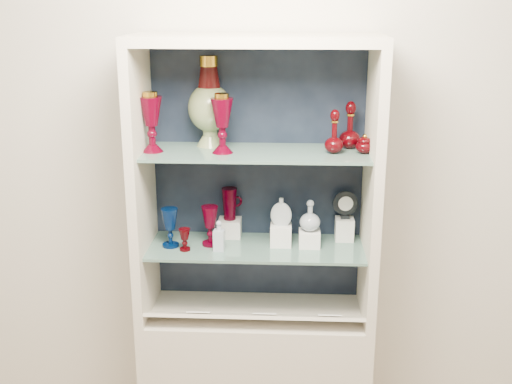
{
  "coord_description": "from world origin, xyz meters",
  "views": [
    {
      "loc": [
        0.13,
        -1.02,
        2.09
      ],
      "look_at": [
        0.0,
        1.53,
        1.3
      ],
      "focal_mm": 45.0,
      "sensor_mm": 36.0,
      "label": 1
    }
  ],
  "objects_px": {
    "enamel_urn": "(210,101)",
    "ruby_pitcher": "(230,204)",
    "flat_flask": "(281,211)",
    "ruby_decanter_a": "(334,129)",
    "ruby_goblet_tall": "(210,226)",
    "pedestal_lamp_left": "(151,122)",
    "ruby_goblet_small": "(185,240)",
    "pedestal_lamp_right": "(222,123)",
    "clear_square_bottle": "(219,236)",
    "lidded_bowl": "(364,144)",
    "clear_round_decanter": "(310,216)",
    "cobalt_goblet": "(170,228)",
    "ruby_decanter_b": "(350,124)",
    "cameo_medallion": "(345,204)"
  },
  "relations": [
    {
      "from": "cobalt_goblet",
      "to": "clear_round_decanter",
      "type": "relative_size",
      "value": 1.29
    },
    {
      "from": "pedestal_lamp_right",
      "to": "ruby_decanter_a",
      "type": "height_order",
      "value": "pedestal_lamp_right"
    },
    {
      "from": "ruby_goblet_small",
      "to": "clear_round_decanter",
      "type": "distance_m",
      "value": 0.54
    },
    {
      "from": "pedestal_lamp_left",
      "to": "ruby_goblet_tall",
      "type": "xyz_separation_m",
      "value": [
        0.23,
        0.03,
        -0.46
      ]
    },
    {
      "from": "clear_square_bottle",
      "to": "cameo_medallion",
      "type": "bearing_deg",
      "value": 15.65
    },
    {
      "from": "ruby_goblet_tall",
      "to": "clear_square_bottle",
      "type": "relative_size",
      "value": 1.32
    },
    {
      "from": "enamel_urn",
      "to": "ruby_decanter_b",
      "type": "height_order",
      "value": "enamel_urn"
    },
    {
      "from": "enamel_urn",
      "to": "clear_round_decanter",
      "type": "height_order",
      "value": "enamel_urn"
    },
    {
      "from": "pedestal_lamp_right",
      "to": "enamel_urn",
      "type": "relative_size",
      "value": 0.64
    },
    {
      "from": "clear_square_bottle",
      "to": "flat_flask",
      "type": "xyz_separation_m",
      "value": [
        0.26,
        0.08,
        0.09
      ]
    },
    {
      "from": "enamel_urn",
      "to": "ruby_decanter_b",
      "type": "relative_size",
      "value": 1.8
    },
    {
      "from": "ruby_decanter_b",
      "to": "clear_square_bottle",
      "type": "distance_m",
      "value": 0.72
    },
    {
      "from": "enamel_urn",
      "to": "ruby_goblet_tall",
      "type": "height_order",
      "value": "enamel_urn"
    },
    {
      "from": "lidded_bowl",
      "to": "clear_square_bottle",
      "type": "relative_size",
      "value": 0.61
    },
    {
      "from": "cameo_medallion",
      "to": "ruby_decanter_b",
      "type": "bearing_deg",
      "value": -85.91
    },
    {
      "from": "cameo_medallion",
      "to": "lidded_bowl",
      "type": "bearing_deg",
      "value": -68.54
    },
    {
      "from": "ruby_decanter_b",
      "to": "ruby_pitcher",
      "type": "bearing_deg",
      "value": 175.46
    },
    {
      "from": "enamel_urn",
      "to": "lidded_bowl",
      "type": "xyz_separation_m",
      "value": [
        0.64,
        -0.11,
        -0.15
      ]
    },
    {
      "from": "pedestal_lamp_right",
      "to": "ruby_decanter_a",
      "type": "xyz_separation_m",
      "value": [
        0.45,
        0.02,
        -0.02
      ]
    },
    {
      "from": "pedestal_lamp_left",
      "to": "ruby_decanter_b",
      "type": "distance_m",
      "value": 0.82
    },
    {
      "from": "ruby_goblet_small",
      "to": "ruby_decanter_a",
      "type": "bearing_deg",
      "value": 4.35
    },
    {
      "from": "pedestal_lamp_left",
      "to": "cobalt_goblet",
      "type": "xyz_separation_m",
      "value": [
        0.06,
        0.01,
        -0.46
      ]
    },
    {
      "from": "lidded_bowl",
      "to": "flat_flask",
      "type": "xyz_separation_m",
      "value": [
        -0.33,
        0.03,
        -0.31
      ]
    },
    {
      "from": "ruby_goblet_tall",
      "to": "flat_flask",
      "type": "relative_size",
      "value": 1.39
    },
    {
      "from": "lidded_bowl",
      "to": "clear_round_decanter",
      "type": "height_order",
      "value": "lidded_bowl"
    },
    {
      "from": "ruby_decanter_a",
      "to": "lidded_bowl",
      "type": "bearing_deg",
      "value": 1.57
    },
    {
      "from": "ruby_decanter_b",
      "to": "cobalt_goblet",
      "type": "bearing_deg",
      "value": -172.79
    },
    {
      "from": "cobalt_goblet",
      "to": "ruby_goblet_tall",
      "type": "distance_m",
      "value": 0.17
    },
    {
      "from": "enamel_urn",
      "to": "ruby_pitcher",
      "type": "distance_m",
      "value": 0.46
    },
    {
      "from": "pedestal_lamp_right",
      "to": "clear_square_bottle",
      "type": "relative_size",
      "value": 1.83
    },
    {
      "from": "pedestal_lamp_left",
      "to": "ruby_pitcher",
      "type": "distance_m",
      "value": 0.51
    },
    {
      "from": "pedestal_lamp_left",
      "to": "clear_square_bottle",
      "type": "bearing_deg",
      "value": -6.03
    },
    {
      "from": "ruby_decanter_a",
      "to": "flat_flask",
      "type": "relative_size",
      "value": 1.59
    },
    {
      "from": "ruby_decanter_a",
      "to": "enamel_urn",
      "type": "bearing_deg",
      "value": 167.75
    },
    {
      "from": "ruby_decanter_a",
      "to": "flat_flask",
      "type": "bearing_deg",
      "value": 170.21
    },
    {
      "from": "lidded_bowl",
      "to": "clear_square_bottle",
      "type": "height_order",
      "value": "lidded_bowl"
    },
    {
      "from": "ruby_decanter_b",
      "to": "lidded_bowl",
      "type": "distance_m",
      "value": 0.12
    },
    {
      "from": "ruby_decanter_a",
      "to": "pedestal_lamp_left",
      "type": "bearing_deg",
      "value": -179.22
    },
    {
      "from": "enamel_urn",
      "to": "cameo_medallion",
      "type": "distance_m",
      "value": 0.74
    },
    {
      "from": "clear_square_bottle",
      "to": "clear_round_decanter",
      "type": "distance_m",
      "value": 0.39
    },
    {
      "from": "ruby_decanter_a",
      "to": "cameo_medallion",
      "type": "distance_m",
      "value": 0.38
    },
    {
      "from": "ruby_goblet_small",
      "to": "cameo_medallion",
      "type": "xyz_separation_m",
      "value": [
        0.68,
        0.16,
        0.12
      ]
    },
    {
      "from": "ruby_pitcher",
      "to": "flat_flask",
      "type": "distance_m",
      "value": 0.25
    },
    {
      "from": "flat_flask",
      "to": "ruby_decanter_b",
      "type": "bearing_deg",
      "value": 15.14
    },
    {
      "from": "ruby_goblet_tall",
      "to": "ruby_pitcher",
      "type": "height_order",
      "value": "ruby_pitcher"
    },
    {
      "from": "pedestal_lamp_left",
      "to": "ruby_goblet_small",
      "type": "height_order",
      "value": "pedestal_lamp_left"
    },
    {
      "from": "pedestal_lamp_right",
      "to": "enamel_urn",
      "type": "distance_m",
      "value": 0.16
    },
    {
      "from": "clear_square_bottle",
      "to": "flat_flask",
      "type": "relative_size",
      "value": 1.05
    },
    {
      "from": "pedestal_lamp_left",
      "to": "ruby_decanter_a",
      "type": "height_order",
      "value": "pedestal_lamp_left"
    },
    {
      "from": "ruby_decanter_b",
      "to": "flat_flask",
      "type": "bearing_deg",
      "value": -168.97
    }
  ]
}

